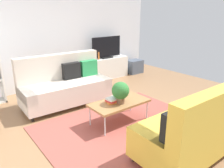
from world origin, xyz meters
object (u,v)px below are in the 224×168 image
(coffee_table, at_px, (119,103))
(table_book_0, at_px, (113,102))
(couch_green, at_px, (199,126))
(couch_beige, at_px, (65,85))
(tv_console, at_px, (106,68))
(tv, at_px, (107,48))
(bottle_0, at_px, (96,57))
(vase_0, at_px, (89,57))
(bottle_1, at_px, (99,56))
(storage_trunk, at_px, (134,66))
(potted_plant, at_px, (120,91))

(coffee_table, height_order, table_book_0, table_book_0)
(couch_green, relative_size, table_book_0, 7.97)
(couch_beige, height_order, tv_console, couch_beige)
(tv, relative_size, bottle_0, 5.46)
(vase_0, distance_m, bottle_1, 0.29)
(tv, relative_size, vase_0, 6.10)
(couch_beige, distance_m, couch_green, 2.92)
(storage_trunk, bearing_deg, couch_beige, -162.48)
(potted_plant, xyz_separation_m, bottle_1, (1.24, 2.48, 0.10))
(storage_trunk, distance_m, potted_plant, 3.62)
(tv_console, bearing_deg, coffee_table, -121.75)
(bottle_1, bearing_deg, coffee_table, -116.66)
(table_book_0, height_order, vase_0, vase_0)
(couch_beige, bearing_deg, bottle_0, -144.20)
(coffee_table, bearing_deg, bottle_1, 63.34)
(storage_trunk, height_order, bottle_1, bottle_1)
(tv_console, xyz_separation_m, bottle_1, (-0.31, -0.04, 0.43))
(coffee_table, xyz_separation_m, bottle_1, (1.22, 2.43, 0.36))
(tv_console, distance_m, tv, 0.63)
(coffee_table, xyz_separation_m, vase_0, (0.95, 2.52, 0.33))
(couch_green, bearing_deg, vase_0, 81.30)
(storage_trunk, xyz_separation_m, table_book_0, (-2.74, -2.32, 0.21))
(tv_console, height_order, potted_plant, potted_plant)
(table_book_0, relative_size, bottle_1, 1.10)
(table_book_0, bearing_deg, tv, 55.67)
(tv, relative_size, table_book_0, 4.17)
(couch_beige, relative_size, tv_console, 1.38)
(tv_console, distance_m, storage_trunk, 1.11)
(tv_console, height_order, bottle_1, bottle_1)
(potted_plant, height_order, bottle_0, bottle_0)
(table_book_0, xyz_separation_m, bottle_1, (1.33, 2.38, 0.31))
(tv, distance_m, vase_0, 0.63)
(coffee_table, height_order, potted_plant, potted_plant)
(potted_plant, distance_m, vase_0, 2.75)
(coffee_table, height_order, bottle_0, bottle_0)
(vase_0, bearing_deg, bottle_1, -18.36)
(storage_trunk, xyz_separation_m, bottle_0, (-1.51, 0.06, 0.51))
(coffee_table, height_order, vase_0, vase_0)
(tv_console, relative_size, storage_trunk, 2.69)
(couch_green, xyz_separation_m, tv, (1.25, 3.87, 0.51))
(tv, height_order, potted_plant, tv)
(couch_beige, bearing_deg, table_book_0, 102.89)
(vase_0, relative_size, bottle_0, 0.89)
(bottle_1, bearing_deg, bottle_0, 180.00)
(tv_console, bearing_deg, bottle_0, -174.48)
(couch_beige, height_order, coffee_table, couch_beige)
(storage_trunk, xyz_separation_m, bottle_1, (-1.41, 0.06, 0.53))
(storage_trunk, relative_size, bottle_1, 2.38)
(couch_green, distance_m, coffee_table, 1.45)
(couch_green, xyz_separation_m, potted_plant, (-0.30, 1.37, 0.20))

